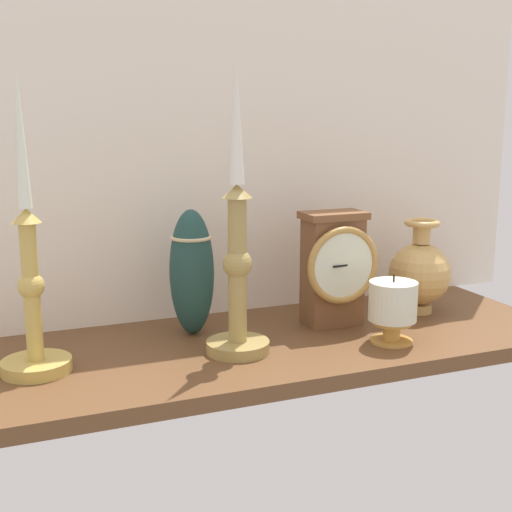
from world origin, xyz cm
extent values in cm
cube|color=brown|center=(0.00, 0.00, -1.20)|extent=(100.00, 36.00, 2.40)
cube|color=white|center=(0.00, 18.50, 32.50)|extent=(120.00, 2.00, 65.00)
cube|color=brown|center=(13.07, 3.76, 9.22)|extent=(9.59, 5.78, 18.45)
cube|color=brown|center=(13.07, 3.76, 19.05)|extent=(10.74, 6.47, 1.20)
torus|color=#B48541|center=(13.07, 0.47, 11.19)|extent=(13.17, 1.20, 13.17)
cylinder|color=silver|center=(13.07, 0.37, 11.19)|extent=(11.01, 0.40, 11.01)
cube|color=black|center=(13.07, 0.07, 11.19)|extent=(4.23, 1.19, 0.30)
cylinder|color=#A48B4A|center=(-7.08, -3.75, 0.90)|extent=(9.75, 9.75, 1.80)
cylinder|color=#A48B4A|center=(-7.08, -3.75, 12.80)|extent=(2.79, 2.79, 21.99)
sphere|color=#A48B4A|center=(-7.08, -3.75, 13.90)|extent=(4.47, 4.47, 4.47)
cone|color=#A48B4A|center=(-7.08, -3.75, 24.79)|extent=(4.51, 4.51, 2.00)
cone|color=white|center=(-7.08, -3.75, 34.78)|extent=(2.26, 2.26, 17.97)
cylinder|color=gold|center=(-36.41, -0.73, 0.90)|extent=(9.87, 9.87, 1.80)
cylinder|color=gold|center=(-36.41, -0.73, 11.60)|extent=(2.32, 2.32, 19.60)
sphere|color=gold|center=(-36.41, -0.73, 12.58)|extent=(3.71, 3.71, 3.71)
cone|color=gold|center=(-36.41, -0.73, 22.40)|extent=(3.97, 3.97, 2.00)
cone|color=white|center=(-36.41, -0.73, 32.87)|extent=(1.87, 1.87, 18.94)
cylinder|color=tan|center=(31.28, 4.12, 0.80)|extent=(5.08, 5.08, 1.60)
sphere|color=tan|center=(31.28, 4.12, 7.24)|extent=(11.28, 11.28, 11.28)
cylinder|color=tan|center=(31.28, 4.12, 14.76)|extent=(3.16, 3.16, 3.75)
torus|color=tan|center=(31.28, 4.12, 16.63)|extent=(6.41, 6.41, 1.16)
cylinder|color=gold|center=(17.42, -8.47, 1.63)|extent=(2.73, 2.73, 3.26)
cylinder|color=gold|center=(17.42, -8.47, 0.40)|extent=(6.83, 6.83, 0.80)
cylinder|color=gold|center=(17.42, -8.47, 3.26)|extent=(6.15, 6.15, 0.60)
cylinder|color=beige|center=(17.42, -8.47, 6.79)|extent=(7.66, 7.66, 6.26)
cylinder|color=black|center=(17.42, -8.47, 10.52)|extent=(0.30, 0.30, 1.20)
ellipsoid|color=#1F413D|center=(-10.85, 7.54, 10.43)|extent=(7.28, 7.28, 20.85)
torus|color=#CCB78C|center=(-10.85, 7.54, 16.26)|extent=(6.79, 6.79, 0.60)
camera|label=1|loc=(-42.04, -97.90, 36.13)|focal=48.34mm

